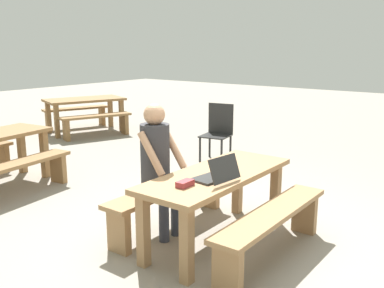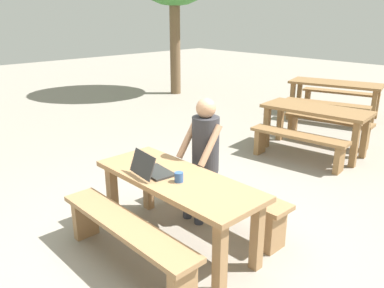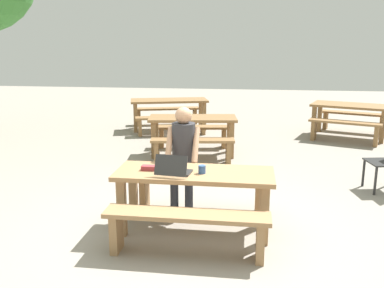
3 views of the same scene
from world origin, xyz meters
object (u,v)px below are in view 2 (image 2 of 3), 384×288
coffee_mug (179,177)px  picnic_table_rear (335,88)px  picnic_table_front (177,189)px  picnic_table_mid (315,116)px  laptop (151,169)px  person_seated (203,151)px  small_pouch (143,160)px

coffee_mug → picnic_table_rear: coffee_mug is taller
picnic_table_front → picnic_table_mid: size_ratio=1.03×
picnic_table_rear → coffee_mug: bearing=-91.3°
picnic_table_front → picnic_table_mid: 3.33m
coffee_mug → picnic_table_mid: (-0.56, 3.36, -0.14)m
picnic_table_mid → picnic_table_front: bearing=-89.4°
laptop → picnic_table_front: bearing=-140.5°
picnic_table_front → person_seated: 0.62m
picnic_table_front → picnic_table_rear: 5.82m
laptop → person_seated: (-0.00, 0.69, 0.01)m
small_pouch → picnic_table_front: bearing=1.7°
person_seated → laptop: bearing=-90.0°
coffee_mug → person_seated: person_seated is taller
picnic_table_mid → picnic_table_rear: (-0.90, 2.35, 0.02)m
small_pouch → picnic_table_rear: (-0.85, 5.67, -0.11)m
picnic_table_rear → small_pouch: bearing=-97.0°
laptop → picnic_table_mid: (-0.26, 3.44, -0.16)m
small_pouch → picnic_table_mid: small_pouch is taller
picnic_table_mid → laptop: bearing=-93.2°
small_pouch → coffee_mug: coffee_mug is taller
picnic_table_rear → picnic_table_front: bearing=-92.0°
laptop → person_seated: person_seated is taller
laptop → picnic_table_mid: size_ratio=0.23×
small_pouch → picnic_table_rear: small_pouch is taller
picnic_table_front → laptop: bearing=-147.2°
small_pouch → person_seated: person_seated is taller
picnic_table_front → picnic_table_mid: bearing=98.1°
picnic_table_mid → picnic_table_rear: picnic_table_rear is taller
coffee_mug → picnic_table_mid: size_ratio=0.05×
person_seated → picnic_table_mid: 2.77m
person_seated → picnic_table_mid: person_seated is taller
small_pouch → coffee_mug: (0.60, -0.04, 0.02)m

